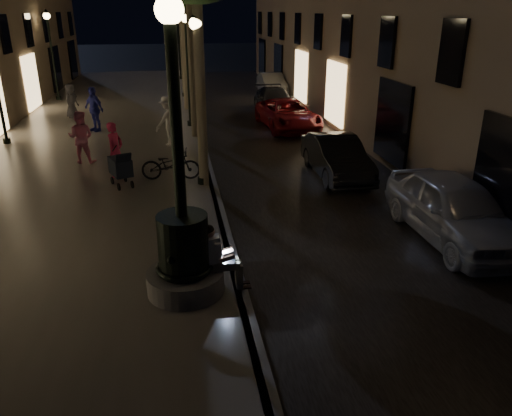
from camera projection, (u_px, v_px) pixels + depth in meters
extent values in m
plane|color=black|center=(199.00, 135.00, 21.28)|extent=(120.00, 120.00, 0.00)
cube|color=black|center=(268.00, 132.00, 21.74)|extent=(6.00, 45.00, 0.02)
cube|color=#625F57|center=(102.00, 136.00, 20.64)|extent=(8.00, 45.00, 0.20)
cube|color=#59595B|center=(199.00, 133.00, 21.25)|extent=(0.25, 45.00, 0.20)
cylinder|color=#59595B|center=(186.00, 281.00, 9.08)|extent=(1.40, 1.40, 0.40)
cylinder|color=black|center=(183.00, 244.00, 8.80)|extent=(0.90, 0.90, 1.10)
torus|color=black|center=(185.00, 267.00, 8.97)|extent=(1.04, 1.04, 0.10)
torus|color=black|center=(182.00, 223.00, 8.65)|extent=(0.89, 0.89, 0.09)
cylinder|color=black|center=(176.00, 124.00, 8.00)|extent=(0.20, 0.20, 3.20)
sphere|color=#FFD88C|center=(169.00, 10.00, 7.37)|extent=(0.44, 0.44, 0.44)
cube|color=tan|center=(215.00, 265.00, 9.06)|extent=(0.34, 0.23, 0.17)
cube|color=silver|center=(212.00, 249.00, 8.93)|extent=(0.42, 0.24, 0.53)
sphere|color=tan|center=(209.00, 232.00, 8.80)|extent=(0.20, 0.20, 0.20)
sphere|color=black|center=(209.00, 230.00, 8.78)|extent=(0.20, 0.20, 0.20)
cube|color=tan|center=(228.00, 266.00, 9.02)|extent=(0.43, 0.12, 0.13)
cube|color=tan|center=(227.00, 262.00, 9.17)|extent=(0.43, 0.12, 0.13)
cube|color=tan|center=(239.00, 277.00, 9.14)|extent=(0.12, 0.11, 0.48)
cube|color=tan|center=(238.00, 273.00, 9.29)|extent=(0.12, 0.11, 0.48)
cube|color=black|center=(245.00, 287.00, 9.24)|extent=(0.24, 0.09, 0.03)
cube|color=black|center=(243.00, 283.00, 9.39)|extent=(0.24, 0.09, 0.03)
cube|color=black|center=(228.00, 260.00, 9.07)|extent=(0.23, 0.31, 0.02)
cube|color=black|center=(220.00, 256.00, 9.01)|extent=(0.08, 0.31, 0.20)
cube|color=#B2C3FF|center=(221.00, 256.00, 9.01)|extent=(0.06, 0.28, 0.17)
cylinder|color=#6B604C|center=(201.00, 98.00, 13.83)|extent=(0.28, 0.28, 5.00)
cylinder|color=#6B604C|center=(192.00, 71.00, 19.32)|extent=(0.28, 0.28, 5.10)
cylinder|color=#6B604C|center=(185.00, 60.00, 24.83)|extent=(0.28, 0.28, 4.90)
cylinder|color=#6B604C|center=(183.00, 48.00, 30.28)|extent=(0.28, 0.28, 5.20)
cylinder|color=black|center=(203.00, 180.00, 14.72)|extent=(0.28, 0.28, 0.20)
cylinder|color=black|center=(200.00, 109.00, 13.94)|extent=(0.12, 0.12, 4.40)
sphere|color=#FFD88C|center=(196.00, 23.00, 13.10)|extent=(0.36, 0.36, 0.36)
cone|color=black|center=(195.00, 13.00, 13.01)|extent=(0.30, 0.30, 0.22)
cylinder|color=black|center=(191.00, 123.00, 22.04)|extent=(0.28, 0.28, 0.20)
cylinder|color=black|center=(188.00, 74.00, 21.26)|extent=(0.12, 0.12, 4.40)
sphere|color=#FFD88C|center=(185.00, 18.00, 20.42)|extent=(0.36, 0.36, 0.36)
cone|color=black|center=(185.00, 12.00, 20.33)|extent=(0.30, 0.30, 0.22)
cylinder|color=black|center=(185.00, 95.00, 29.37)|extent=(0.28, 0.28, 0.20)
cylinder|color=black|center=(183.00, 58.00, 28.59)|extent=(0.12, 0.12, 4.40)
sphere|color=#FFD88C|center=(180.00, 16.00, 27.75)|extent=(0.36, 0.36, 0.36)
cone|color=black|center=(180.00, 11.00, 27.66)|extent=(0.30, 0.30, 0.22)
cylinder|color=black|center=(181.00, 77.00, 36.69)|extent=(0.28, 0.28, 0.20)
cylinder|color=black|center=(179.00, 48.00, 35.91)|extent=(0.12, 0.12, 4.40)
sphere|color=#FFD88C|center=(178.00, 14.00, 35.07)|extent=(0.36, 0.36, 0.36)
cone|color=black|center=(177.00, 10.00, 34.98)|extent=(0.30, 0.30, 0.22)
cylinder|color=black|center=(7.00, 141.00, 19.13)|extent=(0.28, 0.28, 0.20)
cylinder|color=black|center=(59.00, 98.00, 28.28)|extent=(0.28, 0.28, 0.20)
cylinder|color=black|center=(53.00, 59.00, 27.50)|extent=(0.12, 0.12, 4.40)
sphere|color=#FFD88C|center=(47.00, 16.00, 26.66)|extent=(0.36, 0.36, 0.36)
cone|color=black|center=(46.00, 11.00, 26.57)|extent=(0.30, 0.30, 0.22)
cube|color=black|center=(120.00, 166.00, 14.32)|extent=(0.76, 0.94, 0.49)
cube|color=black|center=(123.00, 159.00, 13.90)|extent=(0.47, 0.33, 0.32)
cylinder|color=black|center=(119.00, 187.00, 14.15)|extent=(0.12, 0.22, 0.22)
cylinder|color=black|center=(132.00, 185.00, 14.34)|extent=(0.12, 0.22, 0.22)
cylinder|color=black|center=(112.00, 181.00, 14.67)|extent=(0.12, 0.22, 0.22)
cylinder|color=black|center=(125.00, 178.00, 14.86)|extent=(0.12, 0.22, 0.22)
cylinder|color=black|center=(114.00, 148.00, 14.50)|extent=(0.21, 0.47, 0.30)
imported|color=#B5B7BD|center=(454.00, 209.00, 11.43)|extent=(1.81, 4.39, 1.49)
imported|color=black|center=(336.00, 157.00, 15.82)|extent=(1.37, 3.91, 1.29)
imported|color=maroon|center=(288.00, 115.00, 22.14)|extent=(2.42, 4.72, 1.28)
imported|color=#313236|center=(275.00, 101.00, 25.63)|extent=(1.75, 4.23, 1.22)
imported|color=#A1A09C|center=(272.00, 84.00, 31.29)|extent=(1.36, 3.86, 1.27)
imported|color=#CF2956|center=(115.00, 150.00, 15.11)|extent=(0.65, 0.73, 1.67)
imported|color=pink|center=(81.00, 137.00, 16.47)|extent=(0.96, 0.81, 1.73)
imported|color=silver|center=(169.00, 120.00, 18.65)|extent=(1.36, 1.27, 1.84)
imported|color=navy|center=(94.00, 109.00, 20.78)|extent=(1.08, 1.08, 1.84)
imported|color=#37363B|center=(71.00, 101.00, 23.38)|extent=(0.78, 0.91, 1.59)
imported|color=black|center=(171.00, 165.00, 14.96)|extent=(1.80, 0.78, 0.92)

